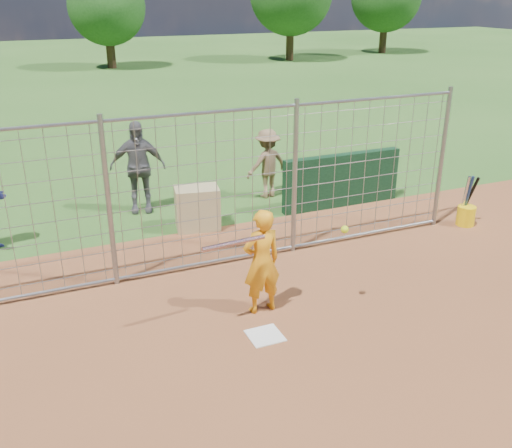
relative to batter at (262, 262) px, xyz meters
name	(u,v)px	position (x,y,z in m)	size (l,w,h in m)	color
ground	(259,329)	(-0.22, -0.42, -0.75)	(100.00, 100.00, 0.00)	#2D591E
home_plate	(265,336)	(-0.22, -0.62, -0.74)	(0.43, 0.43, 0.02)	silver
dugout_wall	(342,180)	(3.18, 3.18, -0.20)	(2.60, 0.20, 1.10)	#11381E
batter	(262,262)	(0.00, 0.00, 0.00)	(0.55, 0.36, 1.51)	orange
bystander_b	(138,167)	(-0.70, 4.51, 0.17)	(1.08, 0.45, 1.84)	#55565A
bystander_c	(267,164)	(2.01, 4.29, -0.01)	(0.95, 0.55, 1.48)	brown
equipment_bin	(197,208)	(0.09, 3.19, -0.35)	(0.80, 0.55, 0.80)	tan
equipment_in_play	(262,240)	(-0.13, -0.29, 0.47)	(1.99, 0.28, 0.10)	silver
bucket_with_bats	(466,213)	(4.81, 1.34, -0.51)	(0.34, 0.38, 0.98)	yellow
backstop_fence	(208,193)	(-0.22, 1.58, 0.51)	(9.08, 0.08, 2.60)	gray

